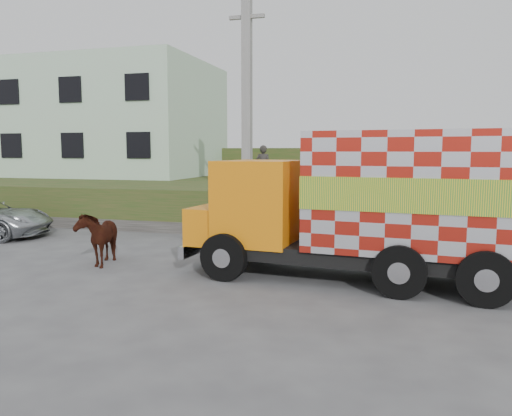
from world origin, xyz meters
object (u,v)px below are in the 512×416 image
(cow, at_px, (99,237))
(cargo_truck, at_px, (368,205))
(utility_pole, at_px, (247,114))
(pedestrian, at_px, (263,167))

(cow, bearing_deg, cargo_truck, -14.96)
(utility_pole, distance_m, cow, 6.73)
(cargo_truck, xyz_separation_m, cow, (-6.61, -0.17, -0.98))
(cow, xyz_separation_m, pedestrian, (2.63, 6.19, 1.59))
(utility_pole, xyz_separation_m, cow, (-2.29, -5.34, -3.39))
(utility_pole, height_order, cow, utility_pole)
(utility_pole, height_order, cargo_truck, utility_pole)
(cow, bearing_deg, utility_pole, 50.32)
(utility_pole, relative_size, cow, 4.92)
(cargo_truck, bearing_deg, cow, -173.51)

